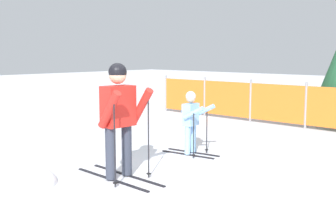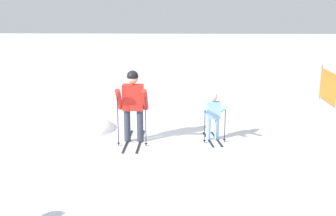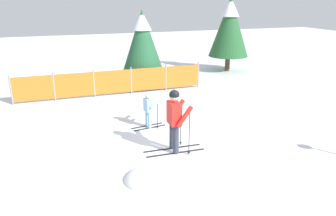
% 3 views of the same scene
% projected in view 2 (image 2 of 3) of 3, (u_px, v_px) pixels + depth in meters
% --- Properties ---
extents(ground_plane, '(60.00, 60.00, 0.00)m').
position_uv_depth(ground_plane, '(146.00, 146.00, 9.69)').
color(ground_plane, white).
extents(skier_adult, '(1.62, 0.72, 1.70)m').
position_uv_depth(skier_adult, '(133.00, 100.00, 9.69)').
color(skier_adult, black).
rests_on(skier_adult, ground_plane).
extents(skier_child, '(1.12, 0.55, 1.16)m').
position_uv_depth(skier_child, '(213.00, 112.00, 9.91)').
color(skier_child, black).
rests_on(skier_child, ground_plane).
extents(snow_mound, '(1.36, 1.16, 0.54)m').
position_uv_depth(snow_mound, '(92.00, 129.00, 10.89)').
color(snow_mound, white).
rests_on(snow_mound, ground_plane).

